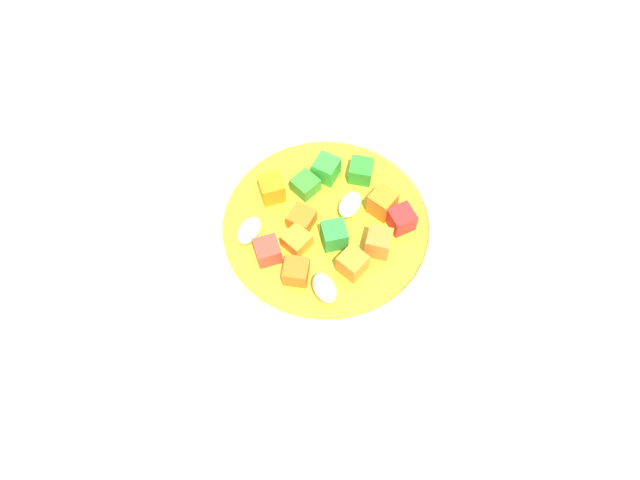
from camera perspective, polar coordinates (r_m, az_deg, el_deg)
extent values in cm
cube|color=silver|center=(45.15, 0.00, -2.24)|extent=(140.00, 140.00, 2.00)
cylinder|color=white|center=(42.23, 0.00, -0.29)|extent=(15.47, 15.47, 4.55)
torus|color=white|center=(39.90, 0.00, 1.50)|extent=(15.82, 15.82, 1.28)
cylinder|color=gold|center=(40.06, 0.00, 1.37)|extent=(13.24, 13.24, 0.40)
cube|color=green|center=(41.35, 3.32, 6.39)|extent=(1.73, 1.73, 1.35)
cube|color=orange|center=(39.66, -2.18, 2.54)|extent=(2.00, 2.00, 1.17)
cube|color=orange|center=(38.40, 4.91, -0.22)|extent=(1.79, 1.79, 1.72)
cube|color=#D56318|center=(37.60, -2.76, -2.91)|extent=(1.66, 1.66, 1.38)
ellipsoid|color=beige|center=(40.10, 2.29, 3.29)|extent=(2.11, 2.45, 0.97)
cube|color=#C83E2C|center=(38.33, -5.39, -1.01)|extent=(1.90, 1.90, 1.40)
cube|color=orange|center=(37.72, 2.49, -2.16)|extent=(2.09, 2.09, 1.57)
cube|color=orange|center=(38.69, -2.67, -0.04)|extent=(2.10, 2.10, 1.14)
cube|color=green|center=(38.60, 0.81, 0.46)|extent=(1.80, 1.80, 1.56)
ellipsoid|color=beige|center=(37.16, 0.47, -4.43)|extent=(2.14, 2.46, 1.27)
cube|color=green|center=(41.22, 0.64, 6.56)|extent=(1.99, 1.99, 1.57)
cube|color=orange|center=(39.83, 5.27, 3.44)|extent=(2.08, 2.08, 1.78)
cube|color=orange|center=(40.45, -4.95, 4.74)|extent=(1.88, 1.88, 1.67)
ellipsoid|color=beige|center=(39.33, -7.04, 0.89)|extent=(2.10, 2.45, 1.07)
cube|color=red|center=(39.35, 7.03, 1.52)|extent=(1.99, 1.99, 1.48)
cube|color=green|center=(40.83, -1.85, 5.11)|extent=(2.10, 2.10, 1.10)
cylinder|color=silver|center=(41.74, 19.47, -18.81)|extent=(0.90, 13.52, 0.76)
ellipsoid|color=silver|center=(45.85, 17.19, -1.61)|extent=(2.15, 3.06, 0.78)
cylinder|color=white|center=(53.66, -9.61, 16.21)|extent=(10.62, 10.62, 3.83)
torus|color=white|center=(52.19, -9.97, 17.83)|extent=(10.73, 10.73, 0.85)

